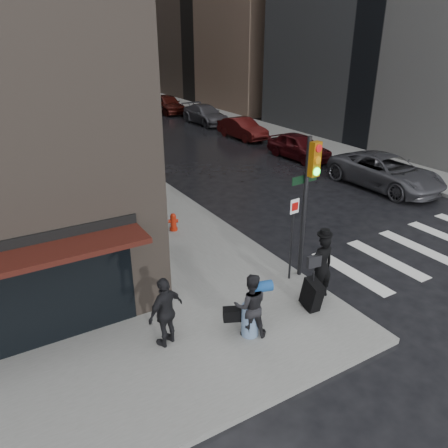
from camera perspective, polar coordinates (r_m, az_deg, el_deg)
The scene contains 15 objects.
ground at distance 11.30m, azimuth 7.22°, elevation -13.01°, with size 140.00×140.00×0.00m, color black.
sidewalk_left at distance 35.12m, azimuth -21.15°, elevation 11.31°, with size 4.00×50.00×0.15m, color slate.
sidewalk_right at distance 39.65m, azimuth -1.23°, elevation 14.13°, with size 3.00×50.00×0.15m, color slate.
crosswalk at distance 16.90m, azimuth 25.68°, elevation -2.19°, with size 8.50×3.00×0.01m.
man_overcoat at distance 11.77m, azimuth 12.38°, elevation -6.01°, with size 1.14×0.99×2.02m.
man_jeans at distance 10.25m, azimuth 3.44°, elevation -10.56°, with size 1.10×0.97×1.62m.
man_greycoat at distance 10.03m, azimuth -7.61°, elevation -11.28°, with size 1.09×0.76×1.71m.
traffic_light at distance 12.05m, azimuth 10.84°, elevation 4.31°, with size 1.03×0.50×4.11m.
fire_hydrant at distance 15.81m, azimuth -6.63°, elevation 0.17°, with size 0.38×0.29×0.65m.
parked_car_0 at distance 21.82m, azimuth 20.35°, elevation 6.43°, with size 2.55×5.54×1.54m, color #404146.
parked_car_1 at distance 25.78m, azimuth 9.76°, elevation 9.98°, with size 1.71×4.25×1.45m, color #3F0C0F.
parked_car_2 at distance 30.55m, azimuth 2.42°, elevation 12.37°, with size 1.46×4.19×1.38m, color #3C0D0C.
parked_car_3 at distance 35.85m, azimuth -2.47°, elevation 14.12°, with size 2.01×4.95×1.44m, color #45454A.
parked_car_4 at distance 40.96m, azimuth -7.38°, elevation 15.30°, with size 1.91×4.76×1.62m, color #3D100C.
parked_car_5 at distance 46.69m, azimuth -9.98°, elevation 16.01°, with size 1.43×4.10×1.35m, color #3B0E0B.
Camera 1 is at (-5.78, -7.00, 6.74)m, focal length 35.00 mm.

